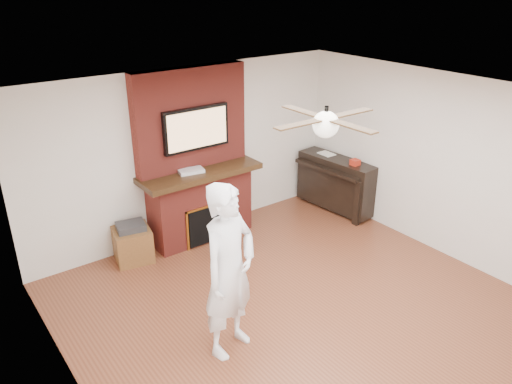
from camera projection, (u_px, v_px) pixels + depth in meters
room_shell at (320, 224)px, 5.21m from camera, size 5.36×5.86×2.86m
fireplace at (197, 174)px, 7.18m from camera, size 1.78×0.64×2.50m
tv at (196, 129)px, 6.87m from camera, size 1.00×0.08×0.60m
ceiling_fan at (326, 123)px, 4.77m from camera, size 1.21×1.21×0.31m
person at (229, 271)px, 4.95m from camera, size 0.79×0.65×1.88m
side_table at (133, 243)px, 6.83m from camera, size 0.57×0.57×0.56m
piano at (336, 182)px, 8.22m from camera, size 0.63×1.40×0.99m
cable_box at (191, 171)px, 6.99m from camera, size 0.38×0.26×0.05m
candle_orange at (198, 240)px, 7.32m from camera, size 0.08×0.08×0.11m
candle_green at (205, 237)px, 7.41m from camera, size 0.07×0.07×0.09m
candle_cream at (216, 233)px, 7.53m from camera, size 0.07×0.07×0.10m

